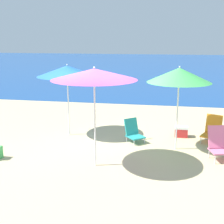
# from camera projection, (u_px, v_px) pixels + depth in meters

# --- Properties ---
(ground_plane) EXTENTS (60.00, 60.00, 0.00)m
(ground_plane) POSITION_uv_depth(u_px,v_px,m) (97.00, 159.00, 7.64)
(ground_plane) COLOR #C6B284
(sea_water) EXTENTS (60.00, 40.00, 0.01)m
(sea_water) POSITION_uv_depth(u_px,v_px,m) (154.00, 65.00, 32.84)
(sea_water) COLOR #19478C
(sea_water) RESTS_ON ground
(beach_umbrella_blue) EXTENTS (1.77, 1.77, 2.14)m
(beach_umbrella_blue) POSITION_uv_depth(u_px,v_px,m) (67.00, 71.00, 9.07)
(beach_umbrella_blue) COLOR white
(beach_umbrella_blue) RESTS_ON ground
(beach_umbrella_green) EXTENTS (1.63, 1.63, 2.20)m
(beach_umbrella_green) POSITION_uv_depth(u_px,v_px,m) (179.00, 75.00, 7.84)
(beach_umbrella_green) COLOR white
(beach_umbrella_green) RESTS_ON ground
(beach_umbrella_purple) EXTENTS (1.90, 1.90, 2.29)m
(beach_umbrella_purple) POSITION_uv_depth(u_px,v_px,m) (94.00, 74.00, 6.75)
(beach_umbrella_purple) COLOR white
(beach_umbrella_purple) RESTS_ON ground
(beach_chair_pink) EXTENTS (0.63, 0.65, 0.81)m
(beach_chair_pink) POSITION_uv_depth(u_px,v_px,m) (220.00, 143.00, 7.54)
(beach_chair_pink) COLOR silver
(beach_chair_pink) RESTS_ON ground
(beach_chair_teal) EXTENTS (0.66, 0.67, 0.65)m
(beach_chair_teal) POSITION_uv_depth(u_px,v_px,m) (133.00, 132.00, 8.82)
(beach_chair_teal) COLOR silver
(beach_chair_teal) RESTS_ON ground
(beach_chair_orange) EXTENTS (0.64, 0.71, 0.76)m
(beach_chair_orange) POSITION_uv_depth(u_px,v_px,m) (212.00, 130.00, 8.82)
(beach_chair_orange) COLOR silver
(beach_chair_orange) RESTS_ON ground
(cooler_box) EXTENTS (0.38, 0.28, 0.32)m
(cooler_box) POSITION_uv_depth(u_px,v_px,m) (181.00, 131.00, 9.29)
(cooler_box) COLOR #B72828
(cooler_box) RESTS_ON ground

